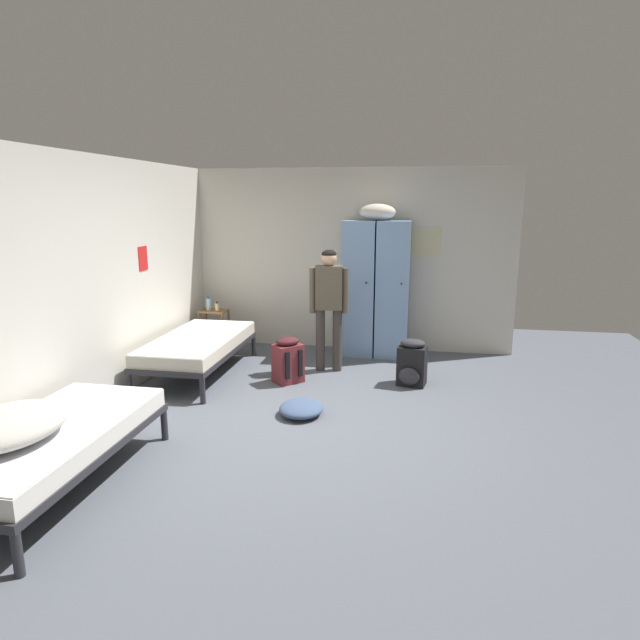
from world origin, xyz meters
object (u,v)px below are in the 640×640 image
object	(u,v)px
shelf_unit	(214,325)
backpack_maroon	(288,361)
water_bottle	(209,304)
locker_bank	(376,286)
bedding_heap	(9,425)
person_traveler	(329,299)
lotion_bottle	(217,307)
bed_left_rear	(198,345)
clothes_pile_denim	(301,408)
bed_left_front	(52,440)
backpack_black	(412,364)

from	to	relation	value
shelf_unit	backpack_maroon	distance (m)	1.88
water_bottle	locker_bank	bearing A→B (deg)	2.35
backpack_maroon	shelf_unit	bearing A→B (deg)	137.90
locker_bank	bedding_heap	bearing A→B (deg)	-117.08
person_traveler	lotion_bottle	size ratio (longest dim) A/B	11.17
lotion_bottle	bed_left_rear	bearing A→B (deg)	-81.07
person_traveler	water_bottle	bearing A→B (deg)	158.31
water_bottle	clothes_pile_denim	distance (m)	2.96
shelf_unit	bed_left_front	xyz separation A→B (m)	(0.25, -3.92, 0.04)
lotion_bottle	backpack_maroon	bearing A→B (deg)	-42.65
shelf_unit	water_bottle	world-z (taller)	water_bottle
bedding_heap	clothes_pile_denim	xyz separation A→B (m)	(1.64, 1.95, -0.53)
bed_left_front	water_bottle	bearing A→B (deg)	94.79
bedding_heap	shelf_unit	bearing A→B (deg)	91.70
lotion_bottle	person_traveler	bearing A→B (deg)	-21.68
locker_bank	bed_left_rear	bearing A→B (deg)	-147.73
bed_left_front	bedding_heap	xyz separation A→B (m)	(-0.13, -0.25, 0.22)
shelf_unit	water_bottle	bearing A→B (deg)	165.96
shelf_unit	bedding_heap	bearing A→B (deg)	-88.30
backpack_black	clothes_pile_denim	world-z (taller)	backpack_black
water_bottle	backpack_black	world-z (taller)	water_bottle
locker_bank	water_bottle	distance (m)	2.42
locker_bank	bedding_heap	world-z (taller)	locker_bank
bed_left_front	lotion_bottle	size ratio (longest dim) A/B	13.89
locker_bank	shelf_unit	world-z (taller)	locker_bank
bedding_heap	lotion_bottle	xyz separation A→B (m)	(-0.05, 4.13, 0.03)
backpack_maroon	bedding_heap	bearing A→B (deg)	-113.55
shelf_unit	person_traveler	xyz separation A→B (m)	(1.80, -0.73, 0.58)
bedding_heap	bed_left_rear	bearing A→B (deg)	87.58
clothes_pile_denim	bed_left_front	bearing A→B (deg)	-131.72
bedding_heap	backpack_black	distance (m)	4.10
bedding_heap	lotion_bottle	size ratio (longest dim) A/B	6.24
bed_left_rear	backpack_maroon	size ratio (longest dim) A/B	3.45
water_bottle	clothes_pile_denim	bearing A→B (deg)	-50.57
bed_left_front	person_traveler	world-z (taller)	person_traveler
bed_left_front	clothes_pile_denim	world-z (taller)	bed_left_front
bed_left_rear	water_bottle	distance (m)	1.28
bed_left_front	backpack_black	xyz separation A→B (m)	(2.59, 2.81, -0.12)
lotion_bottle	clothes_pile_denim	bearing A→B (deg)	-52.19
lotion_bottle	locker_bank	bearing A→B (deg)	4.03
person_traveler	backpack_maroon	xyz separation A→B (m)	(-0.41, -0.53, -0.66)
bed_left_front	person_traveler	distance (m)	3.59
bed_left_front	backpack_maroon	bearing A→B (deg)	66.76
bed_left_rear	water_bottle	xyz separation A→B (m)	(-0.33, 1.21, 0.28)
shelf_unit	lotion_bottle	size ratio (longest dim) A/B	4.17
bed_left_front	bed_left_rear	distance (m)	2.73
bedding_heap	backpack_black	xyz separation A→B (m)	(2.72, 3.06, -0.34)
bed_left_rear	shelf_unit	bearing A→B (deg)	101.91
backpack_black	bed_left_rear	bearing A→B (deg)	-178.33
person_traveler	water_bottle	size ratio (longest dim) A/B	7.71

